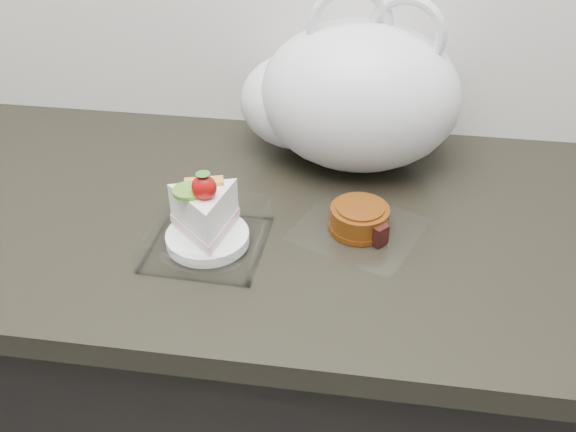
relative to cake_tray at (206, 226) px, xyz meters
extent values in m
cube|color=black|center=(0.06, 0.10, -0.51)|extent=(2.00, 0.60, 0.86)
cube|color=black|center=(0.06, 0.10, -0.06)|extent=(2.04, 0.64, 0.04)
cube|color=white|center=(0.00, 0.00, -0.03)|extent=(0.18, 0.18, 0.00)
cylinder|color=white|center=(0.00, 0.00, -0.02)|extent=(0.12, 0.12, 0.02)
ellipsoid|color=#B20E0B|center=(0.01, -0.01, 0.08)|extent=(0.04, 0.03, 0.04)
cone|color=#2D7223|center=(0.01, -0.01, 0.09)|extent=(0.02, 0.02, 0.01)
cylinder|color=#56932A|center=(-0.02, 0.00, 0.06)|extent=(0.05, 0.05, 0.01)
cube|color=orange|center=(0.00, 0.02, 0.06)|extent=(0.06, 0.03, 0.01)
cube|color=white|center=(0.22, 0.07, -0.04)|extent=(0.23, 0.23, 0.00)
cylinder|color=brown|center=(0.22, 0.07, -0.02)|extent=(0.11, 0.11, 0.04)
cylinder|color=brown|center=(0.22, 0.07, -0.03)|extent=(0.11, 0.11, 0.01)
cylinder|color=brown|center=(0.22, 0.07, 0.01)|extent=(0.09, 0.09, 0.00)
cube|color=black|center=(0.25, 0.04, -0.02)|extent=(0.03, 0.03, 0.03)
ellipsoid|color=silver|center=(0.20, 0.28, 0.09)|extent=(0.35, 0.27, 0.26)
ellipsoid|color=silver|center=(0.09, 0.30, 0.06)|extent=(0.20, 0.18, 0.17)
torus|color=silver|center=(0.18, 0.28, 0.21)|extent=(0.14, 0.04, 0.14)
torus|color=silver|center=(0.27, 0.28, 0.20)|extent=(0.13, 0.05, 0.13)
camera|label=1|loc=(0.23, -0.74, 0.56)|focal=40.00mm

